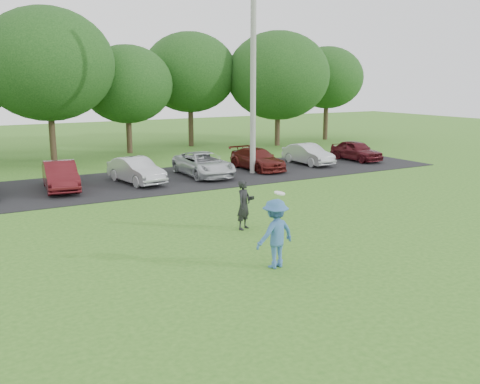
% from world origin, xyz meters
% --- Properties ---
extents(ground, '(100.00, 100.00, 0.00)m').
position_xyz_m(ground, '(0.00, 0.00, 0.00)').
color(ground, '#336B1E').
rests_on(ground, ground).
extents(parking_lot, '(32.00, 6.50, 0.03)m').
position_xyz_m(parking_lot, '(0.00, 13.00, 0.01)').
color(parking_lot, black).
rests_on(parking_lot, ground).
extents(utility_pole, '(0.28, 0.28, 10.33)m').
position_xyz_m(utility_pole, '(5.90, 12.47, 5.16)').
color(utility_pole, gray).
rests_on(utility_pole, ground).
extents(frisbee_player, '(1.22, 0.81, 2.01)m').
position_xyz_m(frisbee_player, '(-0.75, 0.42, 0.88)').
color(frisbee_player, '#38649E').
rests_on(frisbee_player, ground).
extents(camera_bystander, '(0.69, 0.61, 1.58)m').
position_xyz_m(camera_bystander, '(0.34, 3.85, 0.79)').
color(camera_bystander, black).
rests_on(camera_bystander, ground).
extents(parked_cars, '(28.58, 4.59, 1.25)m').
position_xyz_m(parked_cars, '(-0.89, 13.09, 0.62)').
color(parked_cars, white).
rests_on(parked_cars, parking_lot).
extents(tree_row, '(42.39, 9.85, 8.64)m').
position_xyz_m(tree_row, '(1.51, 22.76, 4.91)').
color(tree_row, '#38281C').
rests_on(tree_row, ground).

